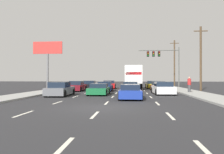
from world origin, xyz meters
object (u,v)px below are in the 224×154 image
Objects in this scene: car_red at (109,85)px; utility_pole_mid at (201,58)px; traffic_signal_mast at (161,57)px; car_tan at (130,87)px; car_blue at (130,92)px; car_maroon at (77,86)px; utility_pole_far at (174,63)px; pedestrian_near_corner at (189,84)px; car_green at (99,89)px; car_orange at (158,86)px; car_black at (90,85)px; car_navy at (105,87)px; roadside_billboard at (48,54)px; car_white at (163,88)px; box_truck at (133,76)px; car_yellow at (152,85)px; car_gray at (60,89)px.

car_red is 14.15m from utility_pole_mid.
traffic_signal_mast is at bearing 110.21° from utility_pole_mid.
car_tan is 7.92m from car_blue.
utility_pole_far is (15.82, 18.40, 4.25)m from car_maroon.
car_tan is at bearing 172.21° from pedestrian_near_corner.
car_blue is (3.42, -17.23, -0.05)m from car_red.
car_maroon is 0.47× the size of utility_pole_far.
car_green is 0.62× the size of traffic_signal_mast.
car_orange is 6.89m from utility_pole_mid.
utility_pole_far reaches higher than car_black.
car_navy reaches higher than car_blue.
car_white is at bearing -37.84° from roadside_billboard.
box_truck is 15.32m from roadside_billboard.
car_red is 0.99× the size of car_orange.
utility_pole_far is at bearing 66.64° from car_tan.
car_maroon is 0.98× the size of car_white.
car_black is 1.01× the size of car_tan.
traffic_signal_mast is 11.38m from utility_pole_mid.
car_red is 2.51× the size of pedestrian_near_corner.
car_tan is at bearing -136.19° from car_orange.
utility_pole_mid reaches higher than car_green.
box_truck is at bearing -122.93° from utility_pole_far.
car_black is 1.06× the size of car_red.
box_truck is at bearing 72.84° from car_green.
car_yellow is at bearing 48.39° from box_truck.
pedestrian_near_corner reaches higher than car_white.
utility_pole_far is 1.19× the size of roadside_billboard.
roadside_billboard is (-10.70, 1.65, 5.21)m from car_red.
roadside_billboard reaches higher than car_red.
traffic_signal_mast is (1.99, 17.59, 4.91)m from car_white.
car_navy is at bearing 2.22° from car_maroon.
car_white reaches higher than car_blue.
car_navy is at bearing -125.96° from box_truck.
roadside_billboard is at bearing -168.37° from traffic_signal_mast.
car_navy is at bearing -124.79° from traffic_signal_mast.
box_truck is 5.33m from car_orange.
car_maroon and car_white have the same top height.
car_maroon is at bearing -134.20° from traffic_signal_mast.
car_gray is at bearing -88.09° from car_maroon.
car_black is at bearing 89.67° from car_gray.
traffic_signal_mast is (1.76, 11.46, 4.93)m from car_orange.
car_yellow is at bearing -119.17° from utility_pole_far.
car_blue is at bearing -78.79° from car_red.
car_green is 6.64m from car_white.
utility_pole_mid is (3.91, -10.62, -1.11)m from traffic_signal_mast.
traffic_signal_mast is (5.42, 14.97, 4.93)m from car_tan.
box_truck is 1.08× the size of roadside_billboard.
car_orange reaches higher than car_green.
car_gray is 18.82m from roadside_billboard.
utility_pole_far is (15.47, 11.45, 4.26)m from car_black.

